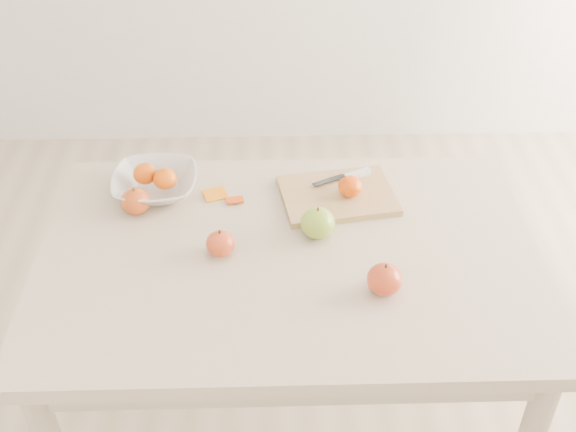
{
  "coord_description": "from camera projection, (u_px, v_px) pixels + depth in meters",
  "views": [
    {
      "loc": [
        -0.04,
        -1.31,
        1.87
      ],
      "look_at": [
        0.0,
        0.05,
        0.82
      ],
      "focal_mm": 45.0,
      "sensor_mm": 36.0,
      "label": 1
    }
  ],
  "objects": [
    {
      "name": "cutting_board",
      "position": [
        338.0,
        196.0,
        1.89
      ],
      "size": [
        0.32,
        0.25,
        0.02
      ],
      "primitive_type": "cube",
      "rotation": [
        0.0,
        0.0,
        0.16
      ],
      "color": "tan",
      "rests_on": "table"
    },
    {
      "name": "paring_knife",
      "position": [
        353.0,
        175.0,
        1.93
      ],
      "size": [
        0.16,
        0.08,
        0.01
      ],
      "color": "white",
      "rests_on": "cutting_board"
    },
    {
      "name": "apple_red_e",
      "position": [
        385.0,
        279.0,
        1.59
      ],
      "size": [
        0.08,
        0.08,
        0.07
      ],
      "primitive_type": "ellipsoid",
      "color": "#971A06",
      "rests_on": "table"
    },
    {
      "name": "bowl_tangerine_far",
      "position": [
        165.0,
        179.0,
        1.87
      ],
      "size": [
        0.06,
        0.06,
        0.05
      ],
      "primitive_type": "ellipsoid",
      "color": "#E94A08",
      "rests_on": "fruit_bowl"
    },
    {
      "name": "apple_green",
      "position": [
        318.0,
        223.0,
        1.75
      ],
      "size": [
        0.08,
        0.08,
        0.08
      ],
      "primitive_type": "ellipsoid",
      "color": "#699B1B",
      "rests_on": "table"
    },
    {
      "name": "apple_red_b",
      "position": [
        220.0,
        243.0,
        1.7
      ],
      "size": [
        0.07,
        0.07,
        0.06
      ],
      "primitive_type": "ellipsoid",
      "color": "#910405",
      "rests_on": "table"
    },
    {
      "name": "orange_peel_a",
      "position": [
        215.0,
        196.0,
        1.9
      ],
      "size": [
        0.07,
        0.06,
        0.01
      ],
      "primitive_type": "cube",
      "rotation": [
        0.21,
        0.0,
        0.36
      ],
      "color": "orange",
      "rests_on": "table"
    },
    {
      "name": "orange_peel_b",
      "position": [
        235.0,
        201.0,
        1.88
      ],
      "size": [
        0.05,
        0.04,
        0.01
      ],
      "primitive_type": "cube",
      "rotation": [
        -0.14,
        0.0,
        0.16
      ],
      "color": "#D5480F",
      "rests_on": "table"
    },
    {
      "name": "bowl_tangerine_near",
      "position": [
        145.0,
        174.0,
        1.89
      ],
      "size": [
        0.06,
        0.06,
        0.05
      ],
      "primitive_type": "ellipsoid",
      "color": "#CB4507",
      "rests_on": "fruit_bowl"
    },
    {
      "name": "fruit_bowl",
      "position": [
        155.0,
        184.0,
        1.9
      ],
      "size": [
        0.22,
        0.22,
        0.05
      ],
      "primitive_type": "imported",
      "color": "silver",
      "rests_on": "table"
    },
    {
      "name": "apple_red_a",
      "position": [
        135.0,
        201.0,
        1.83
      ],
      "size": [
        0.07,
        0.07,
        0.07
      ],
      "primitive_type": "ellipsoid",
      "color": "maroon",
      "rests_on": "table"
    },
    {
      "name": "table",
      "position": [
        289.0,
        282.0,
        1.78
      ],
      "size": [
        1.2,
        0.8,
        0.75
      ],
      "color": "beige",
      "rests_on": "ground"
    },
    {
      "name": "board_tangerine",
      "position": [
        350.0,
        186.0,
        1.86
      ],
      "size": [
        0.06,
        0.06,
        0.05
      ],
      "primitive_type": "ellipsoid",
      "color": "#E45B08",
      "rests_on": "cutting_board"
    }
  ]
}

